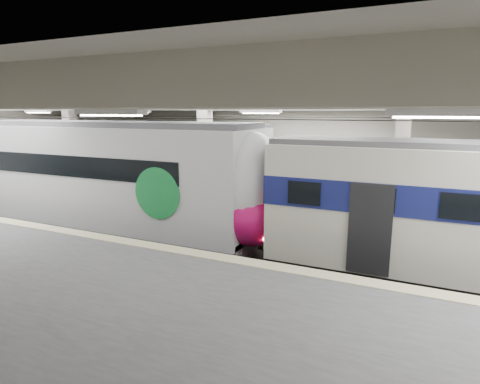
% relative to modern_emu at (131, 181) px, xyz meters
% --- Properties ---
extents(station_hall, '(36.00, 24.00, 5.75)m').
position_rel_modern_emu_xyz_m(station_hall, '(4.69, -1.74, 1.00)').
color(station_hall, black).
rests_on(station_hall, ground).
extents(modern_emu, '(14.23, 2.94, 4.57)m').
position_rel_modern_emu_xyz_m(modern_emu, '(0.00, 0.00, 0.00)').
color(modern_emu, silver).
rests_on(modern_emu, ground).
extents(far_train, '(13.54, 3.37, 4.31)m').
position_rel_modern_emu_xyz_m(far_train, '(-3.32, 5.50, -0.02)').
color(far_train, silver).
rests_on(far_train, ground).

